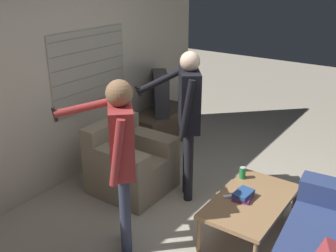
{
  "coord_description": "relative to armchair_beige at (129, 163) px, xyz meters",
  "views": [
    {
      "loc": [
        -2.98,
        -1.5,
        2.46
      ],
      "look_at": [
        -0.02,
        0.58,
        1.0
      ],
      "focal_mm": 42.0,
      "sensor_mm": 36.0,
      "label": 1
    }
  ],
  "objects": [
    {
      "name": "soda_can",
      "position": [
        0.31,
        -1.29,
        0.14
      ],
      "size": [
        0.07,
        0.07,
        0.13
      ],
      "color": "#238E47",
      "rests_on": "coffee_table"
    },
    {
      "name": "tv",
      "position": [
        1.27,
        0.47,
        0.45
      ],
      "size": [
        0.66,
        0.6,
        0.55
      ],
      "rotation": [
        0.0,
        0.0,
        3.84
      ],
      "color": "#2D2D33",
      "rests_on": "tv_stand"
    },
    {
      "name": "armchair_beige",
      "position": [
        0.0,
        0.0,
        0.0
      ],
      "size": [
        0.82,
        0.83,
        0.81
      ],
      "rotation": [
        0.0,
        0.0,
        3.16
      ],
      "color": "gray",
      "rests_on": "ground_plane"
    },
    {
      "name": "spare_remote",
      "position": [
        -0.11,
        -1.36,
        0.09
      ],
      "size": [
        0.12,
        0.12,
        0.02
      ],
      "rotation": [
        0.0,
        0.0,
        0.76
      ],
      "color": "white",
      "rests_on": "coffee_table"
    },
    {
      "name": "ground_plane",
      "position": [
        -0.12,
        -1.23,
        -0.33
      ],
      "size": [
        16.0,
        16.0,
        0.0
      ],
      "primitive_type": "plane",
      "color": "#B2A893"
    },
    {
      "name": "tv_stand",
      "position": [
        1.27,
        0.47,
        -0.08
      ],
      "size": [
        1.04,
        0.47,
        0.51
      ],
      "color": "#4C3D2D",
      "rests_on": "ground_plane"
    },
    {
      "name": "person_left_standing",
      "position": [
        -0.84,
        -0.65,
        0.71
      ],
      "size": [
        0.52,
        0.84,
        1.63
      ],
      "rotation": [
        0.0,
        0.0,
        0.76
      ],
      "color": "#33384C",
      "rests_on": "ground_plane"
    },
    {
      "name": "book_stack",
      "position": [
        -0.04,
        -1.46,
        0.11
      ],
      "size": [
        0.25,
        0.2,
        0.07
      ],
      "color": "#75387F",
      "rests_on": "coffee_table"
    },
    {
      "name": "person_right_standing",
      "position": [
        0.24,
        -0.65,
        0.74
      ],
      "size": [
        0.55,
        0.85,
        1.68
      ],
      "rotation": [
        0.0,
        0.0,
        0.66
      ],
      "color": "black",
      "rests_on": "ground_plane"
    },
    {
      "name": "wall_back",
      "position": [
        -0.11,
        0.8,
        0.94
      ],
      "size": [
        5.2,
        0.08,
        2.55
      ],
      "color": "beige",
      "rests_on": "ground_plane"
    },
    {
      "name": "coffee_table",
      "position": [
        -0.01,
        -1.54,
        0.04
      ],
      "size": [
        1.08,
        0.62,
        0.41
      ],
      "color": "#9E754C",
      "rests_on": "ground_plane"
    }
  ]
}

